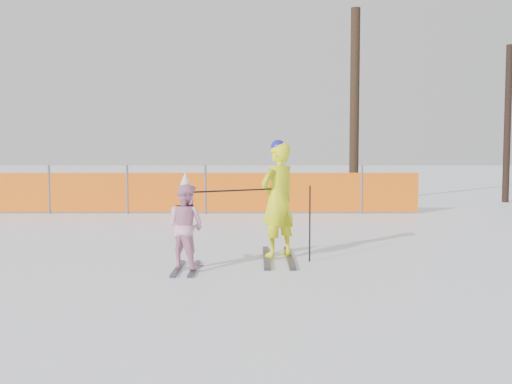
{
  "coord_description": "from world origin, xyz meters",
  "views": [
    {
      "loc": [
        0.01,
        -7.69,
        1.57
      ],
      "look_at": [
        0.0,
        0.5,
        1.0
      ],
      "focal_mm": 40.0,
      "sensor_mm": 36.0,
      "label": 1
    }
  ],
  "objects": [
    {
      "name": "ski_poles",
      "position": [
        0.2,
        0.34,
        0.81
      ],
      "size": [
        1.62,
        0.67,
        1.09
      ],
      "color": "black",
      "rests_on": "ground"
    },
    {
      "name": "ground",
      "position": [
        0.0,
        0.0,
        0.0
      ],
      "size": [
        120.0,
        120.0,
        0.0
      ],
      "primitive_type": "plane",
      "color": "white",
      "rests_on": "ground"
    },
    {
      "name": "tree_trunks",
      "position": [
        4.45,
        10.24,
        2.85
      ],
      "size": [
        5.03,
        0.29,
        6.03
      ],
      "color": "black",
      "rests_on": "ground"
    },
    {
      "name": "adult",
      "position": [
        0.32,
        0.64,
        0.87
      ],
      "size": [
        0.72,
        1.73,
        1.76
      ],
      "color": "black",
      "rests_on": "ground"
    },
    {
      "name": "safety_fence",
      "position": [
        -4.64,
        6.85,
        0.56
      ],
      "size": [
        17.48,
        0.06,
        1.25
      ],
      "color": "#595960",
      "rests_on": "ground"
    },
    {
      "name": "child",
      "position": [
        -0.94,
        -0.14,
        0.6
      ],
      "size": [
        0.69,
        1.04,
        1.31
      ],
      "color": "black",
      "rests_on": "ground"
    }
  ]
}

